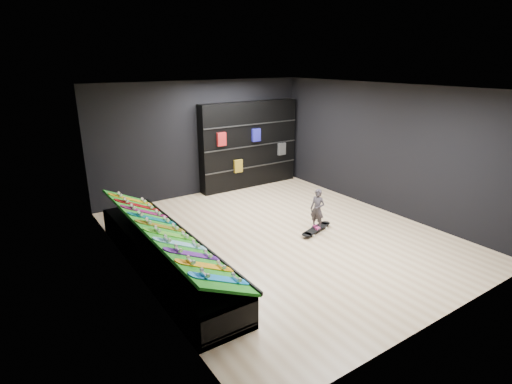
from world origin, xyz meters
TOP-DOWN VIEW (x-y plane):
  - floor at (0.00, 0.00)m, footprint 6.00×7.00m
  - ceiling at (0.00, 0.00)m, footprint 6.00×7.00m
  - wall_back at (0.00, 3.50)m, footprint 6.00×0.02m
  - wall_front at (0.00, -3.50)m, footprint 6.00×0.02m
  - wall_left at (-3.00, 0.00)m, footprint 0.02×7.00m
  - wall_right at (3.00, 0.00)m, footprint 0.02×7.00m
  - display_rack at (-2.55, 0.00)m, footprint 0.90×4.50m
  - turf_ramp at (-2.50, 0.00)m, footprint 0.92×4.50m
  - back_shelving at (1.36, 3.32)m, footprint 3.01×0.35m
  - floor_skateboard at (0.74, -0.27)m, footprint 1.00×0.50m
  - child at (0.74, -0.27)m, footprint 0.19×0.23m
  - display_board_0 at (-2.49, -1.90)m, footprint 0.93×0.22m
  - display_board_1 at (-2.49, -1.48)m, footprint 0.93×0.22m
  - display_board_2 at (-2.49, -1.06)m, footprint 0.93×0.22m
  - display_board_3 at (-2.49, -0.63)m, footprint 0.93×0.22m
  - display_board_4 at (-2.49, -0.21)m, footprint 0.93×0.22m
  - display_board_5 at (-2.49, 0.21)m, footprint 0.93×0.22m
  - display_board_6 at (-2.49, 0.63)m, footprint 0.93×0.22m
  - display_board_7 at (-2.49, 1.06)m, footprint 0.93×0.22m
  - display_board_8 at (-2.49, 1.48)m, footprint 0.93×0.22m
  - display_board_9 at (-2.49, 1.90)m, footprint 0.93×0.22m

SIDE VIEW (x-z plane):
  - floor at x=0.00m, z-range -0.01..0.01m
  - floor_skateboard at x=0.74m, z-range 0.00..0.09m
  - display_rack at x=-2.55m, z-range 0.00..0.50m
  - child at x=0.74m, z-range 0.09..0.61m
  - turf_ramp at x=-2.50m, z-range 0.48..0.94m
  - display_board_0 at x=-2.49m, z-range 0.49..0.99m
  - display_board_1 at x=-2.49m, z-range 0.49..0.99m
  - display_board_2 at x=-2.49m, z-range 0.49..0.99m
  - display_board_3 at x=-2.49m, z-range 0.49..0.99m
  - display_board_4 at x=-2.49m, z-range 0.49..0.99m
  - display_board_5 at x=-2.49m, z-range 0.49..0.99m
  - display_board_6 at x=-2.49m, z-range 0.49..0.99m
  - display_board_7 at x=-2.49m, z-range 0.49..0.99m
  - display_board_8 at x=-2.49m, z-range 0.49..0.99m
  - display_board_9 at x=-2.49m, z-range 0.49..0.99m
  - back_shelving at x=1.36m, z-range 0.00..2.41m
  - wall_back at x=0.00m, z-range 0.00..3.00m
  - wall_front at x=0.00m, z-range 0.00..3.00m
  - wall_left at x=-3.00m, z-range 0.00..3.00m
  - wall_right at x=3.00m, z-range 0.00..3.00m
  - ceiling at x=0.00m, z-range 3.00..3.00m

